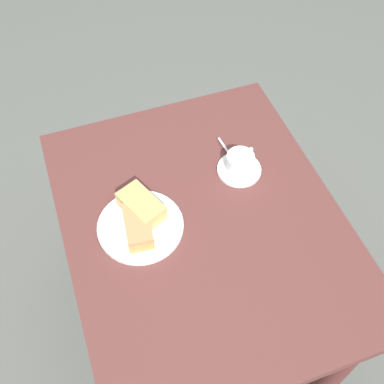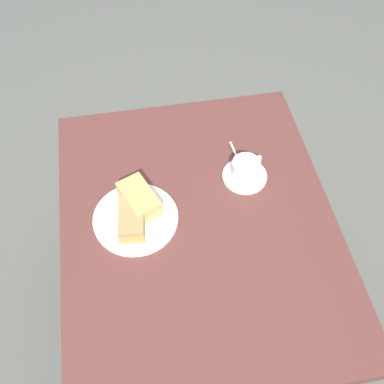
{
  "view_description": "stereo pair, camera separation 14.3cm",
  "coord_description": "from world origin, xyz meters",
  "px_view_note": "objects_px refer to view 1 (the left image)",
  "views": [
    {
      "loc": [
        -0.71,
        0.29,
        1.92
      ],
      "look_at": [
        0.09,
        0.0,
        0.77
      ],
      "focal_mm": 44.43,
      "sensor_mm": 36.0,
      "label": 1
    },
    {
      "loc": [
        -0.74,
        0.15,
        1.92
      ],
      "look_at": [
        0.09,
        0.0,
        0.77
      ],
      "focal_mm": 44.43,
      "sensor_mm": 36.0,
      "label": 2
    }
  ],
  "objects_px": {
    "sandwich_front": "(138,226)",
    "dining_table": "(203,245)",
    "coffee_saucer": "(239,170)",
    "spoon": "(228,151)",
    "sandwich_plate": "(141,226)",
    "coffee_cup": "(240,162)",
    "sandwich_back": "(141,206)"
  },
  "relations": [
    {
      "from": "coffee_saucer",
      "to": "spoon",
      "type": "relative_size",
      "value": 1.43
    },
    {
      "from": "coffee_saucer",
      "to": "dining_table",
      "type": "bearing_deg",
      "value": 129.3
    },
    {
      "from": "coffee_saucer",
      "to": "coffee_cup",
      "type": "distance_m",
      "value": 0.04
    },
    {
      "from": "sandwich_front",
      "to": "sandwich_plate",
      "type": "bearing_deg",
      "value": -28.08
    },
    {
      "from": "dining_table",
      "to": "coffee_cup",
      "type": "height_order",
      "value": "coffee_cup"
    },
    {
      "from": "dining_table",
      "to": "coffee_cup",
      "type": "distance_m",
      "value": 0.29
    },
    {
      "from": "dining_table",
      "to": "sandwich_back",
      "type": "relative_size",
      "value": 6.29
    },
    {
      "from": "sandwich_back",
      "to": "coffee_saucer",
      "type": "distance_m",
      "value": 0.34
    },
    {
      "from": "dining_table",
      "to": "spoon",
      "type": "distance_m",
      "value": 0.31
    },
    {
      "from": "dining_table",
      "to": "sandwich_plate",
      "type": "relative_size",
      "value": 4.03
    },
    {
      "from": "sandwich_front",
      "to": "coffee_saucer",
      "type": "bearing_deg",
      "value": -71.81
    },
    {
      "from": "sandwich_front",
      "to": "spoon",
      "type": "xyz_separation_m",
      "value": [
        0.2,
        -0.36,
        -0.03
      ]
    },
    {
      "from": "sandwich_back",
      "to": "spoon",
      "type": "bearing_deg",
      "value": -67.69
    },
    {
      "from": "spoon",
      "to": "sandwich_front",
      "type": "bearing_deg",
      "value": 119.04
    },
    {
      "from": "sandwich_plate",
      "to": "coffee_cup",
      "type": "height_order",
      "value": "coffee_cup"
    },
    {
      "from": "sandwich_back",
      "to": "coffee_saucer",
      "type": "height_order",
      "value": "sandwich_back"
    },
    {
      "from": "sandwich_plate",
      "to": "coffee_cup",
      "type": "xyz_separation_m",
      "value": [
        0.1,
        -0.36,
        0.04
      ]
    },
    {
      "from": "sandwich_back",
      "to": "sandwich_front",
      "type": "bearing_deg",
      "value": 156.03
    },
    {
      "from": "sandwich_front",
      "to": "coffee_saucer",
      "type": "relative_size",
      "value": 1.03
    },
    {
      "from": "dining_table",
      "to": "sandwich_back",
      "type": "distance_m",
      "value": 0.26
    },
    {
      "from": "coffee_saucer",
      "to": "sandwich_front",
      "type": "bearing_deg",
      "value": 108.19
    },
    {
      "from": "sandwich_back",
      "to": "coffee_saucer",
      "type": "relative_size",
      "value": 1.15
    },
    {
      "from": "sandwich_front",
      "to": "dining_table",
      "type": "bearing_deg",
      "value": -96.63
    },
    {
      "from": "sandwich_plate",
      "to": "coffee_saucer",
      "type": "relative_size",
      "value": 1.79
    },
    {
      "from": "dining_table",
      "to": "sandwich_plate",
      "type": "xyz_separation_m",
      "value": [
        0.04,
        0.18,
        0.15
      ]
    },
    {
      "from": "coffee_cup",
      "to": "coffee_saucer",
      "type": "bearing_deg",
      "value": 121.98
    },
    {
      "from": "sandwich_plate",
      "to": "spoon",
      "type": "height_order",
      "value": "spoon"
    },
    {
      "from": "coffee_saucer",
      "to": "sandwich_plate",
      "type": "bearing_deg",
      "value": 105.89
    },
    {
      "from": "sandwich_back",
      "to": "coffee_cup",
      "type": "relative_size",
      "value": 1.52
    },
    {
      "from": "dining_table",
      "to": "coffee_saucer",
      "type": "xyz_separation_m",
      "value": [
        0.14,
        -0.17,
        0.14
      ]
    },
    {
      "from": "dining_table",
      "to": "coffee_saucer",
      "type": "bearing_deg",
      "value": -50.7
    },
    {
      "from": "sandwich_front",
      "to": "coffee_cup",
      "type": "height_order",
      "value": "coffee_cup"
    }
  ]
}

